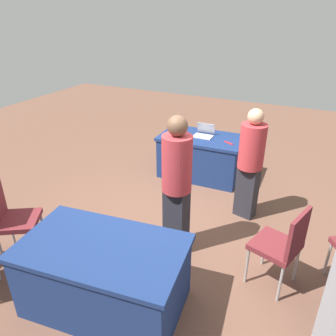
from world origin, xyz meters
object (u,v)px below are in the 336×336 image
at_px(table_foreground, 201,156).
at_px(chair_tucked_right, 11,216).
at_px(scissors_red, 229,143).
at_px(person_attendee_standing, 177,180).
at_px(person_presenter, 250,160).
at_px(chair_back_row, 283,243).
at_px(table_mid_right, 105,275).
at_px(yarn_ball, 184,131).
at_px(laptop_silver, 204,134).

distance_m(table_foreground, chair_tucked_right, 3.20).
bearing_deg(scissors_red, person_attendee_standing, -64.18).
relative_size(person_presenter, person_attendee_standing, 0.92).
xyz_separation_m(chair_back_row, person_attendee_standing, (1.23, -0.09, 0.40)).
xyz_separation_m(chair_tucked_right, chair_back_row, (-2.88, -0.86, -0.01)).
distance_m(person_presenter, scissors_red, 0.97).
relative_size(table_mid_right, yarn_ball, 14.31).
bearing_deg(chair_tucked_right, person_presenter, 100.75).
distance_m(table_mid_right, chair_tucked_right, 1.40).
relative_size(table_foreground, person_presenter, 0.91).
xyz_separation_m(chair_back_row, laptop_silver, (1.64, -2.12, 0.21)).
xyz_separation_m(table_mid_right, chair_tucked_right, (1.38, -0.14, 0.20)).
xyz_separation_m(table_foreground, person_presenter, (-1.02, 0.90, 0.51)).
distance_m(table_foreground, table_mid_right, 3.09).
xyz_separation_m(table_mid_right, scissors_red, (-0.34, -2.99, 0.37)).
bearing_deg(person_attendee_standing, person_presenter, -108.77).
bearing_deg(laptop_silver, yarn_ball, 8.11).
height_order(laptop_silver, scissors_red, laptop_silver).
bearing_deg(table_foreground, chair_tucked_right, 67.43).
height_order(table_mid_right, chair_back_row, chair_back_row).
bearing_deg(table_mid_right, person_attendee_standing, -103.79).
relative_size(laptop_silver, scissors_red, 1.80).
distance_m(table_mid_right, chair_back_row, 1.81).
bearing_deg(chair_tucked_right, laptop_silver, 125.86).
distance_m(chair_back_row, scissors_red, 2.31).
xyz_separation_m(table_foreground, chair_tucked_right, (1.23, 2.95, 0.20)).
bearing_deg(laptop_silver, table_mid_right, 91.42).
distance_m(chair_back_row, yarn_ball, 2.88).
relative_size(table_mid_right, scissors_red, 9.23).
distance_m(chair_tucked_right, person_attendee_standing, 1.95).
height_order(table_foreground, scissors_red, scissors_red).
height_order(chair_tucked_right, person_attendee_standing, person_attendee_standing).
bearing_deg(person_presenter, chair_back_row, 132.96).
relative_size(chair_tucked_right, person_presenter, 0.62).
bearing_deg(laptop_silver, table_foreground, 66.10).
height_order(chair_tucked_right, person_presenter, person_presenter).
bearing_deg(chair_tucked_right, scissors_red, 117.33).
distance_m(table_foreground, laptop_silver, 0.41).
height_order(table_mid_right, scissors_red, scissors_red).
bearing_deg(table_mid_right, laptop_silver, -87.41).
distance_m(chair_back_row, laptop_silver, 2.69).
xyz_separation_m(yarn_ball, scissors_red, (-0.82, 0.08, -0.05)).
xyz_separation_m(person_presenter, yarn_ball, (1.35, -0.89, -0.08)).
bearing_deg(yarn_ball, scissors_red, 174.56).
height_order(table_mid_right, person_presenter, person_presenter).
bearing_deg(laptop_silver, scissors_red, 163.14).
bearing_deg(yarn_ball, chair_tucked_right, 72.98).
height_order(person_attendee_standing, scissors_red, person_attendee_standing).
bearing_deg(chair_back_row, laptop_silver, 54.88).
xyz_separation_m(chair_tucked_right, person_attendee_standing, (-1.65, -0.95, 0.39)).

